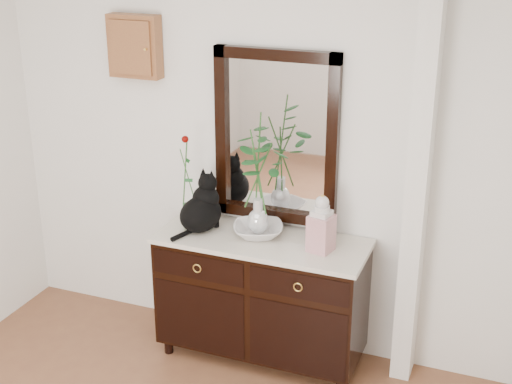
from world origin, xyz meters
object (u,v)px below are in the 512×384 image
at_px(lotus_bowl, 258,230).
at_px(ginger_jar, 321,223).
at_px(sideboard, 262,292).
at_px(cat, 200,203).

xyz_separation_m(lotus_bowl, ginger_jar, (0.42, -0.06, 0.14)).
xyz_separation_m(sideboard, lotus_bowl, (-0.04, 0.03, 0.41)).
xyz_separation_m(sideboard, ginger_jar, (0.39, -0.02, 0.56)).
bearing_deg(ginger_jar, sideboard, 176.65).
bearing_deg(sideboard, lotus_bowl, 138.41).
height_order(sideboard, lotus_bowl, lotus_bowl).
bearing_deg(ginger_jar, cat, 179.52).
height_order(cat, ginger_jar, cat).
distance_m(sideboard, cat, 0.70).
bearing_deg(sideboard, cat, -177.78).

